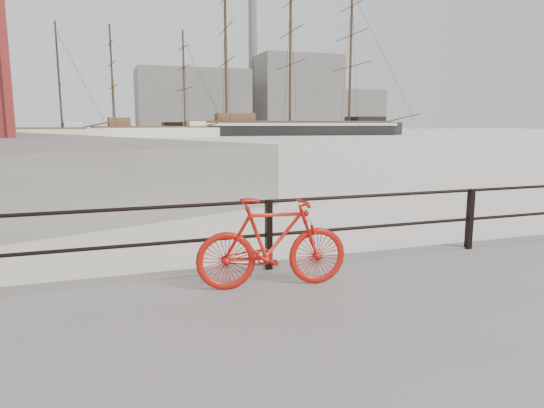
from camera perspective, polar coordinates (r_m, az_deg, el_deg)
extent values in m
plane|color=white|center=(8.92, 21.26, -6.85)|extent=(400.00, 400.00, 0.00)
imported|color=red|center=(6.09, 0.05, -4.57)|extent=(1.93, 0.51, 1.15)
cube|color=gray|center=(148.85, -9.38, 11.84)|extent=(32.00, 18.00, 18.00)
cube|color=gray|center=(163.45, 2.77, 12.77)|extent=(26.00, 20.00, 24.00)
cube|color=gray|center=(177.49, 9.17, 10.79)|extent=(20.00, 16.00, 14.00)
cylinder|color=gray|center=(164.74, -2.26, 16.24)|extent=(2.80, 2.80, 44.00)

